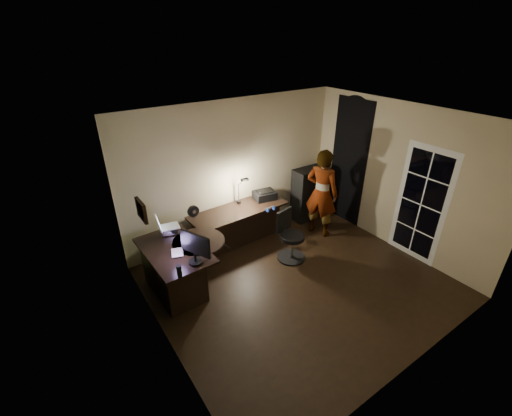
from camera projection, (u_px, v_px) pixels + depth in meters
floor at (299, 283)px, 5.72m from camera, size 4.50×4.00×0.01m
ceiling at (311, 121)px, 4.45m from camera, size 4.50×4.00×0.01m
wall_back at (234, 171)px, 6.55m from camera, size 4.50×0.01×2.70m
wall_front at (430, 286)px, 3.63m from camera, size 4.50×0.01×2.70m
wall_left at (158, 264)px, 3.96m from camera, size 0.01×4.00×2.70m
wall_right at (398, 178)px, 6.22m from camera, size 0.01×4.00×2.70m
green_wall_overlay at (159, 264)px, 3.97m from camera, size 0.00×4.00×2.70m
arched_doorway at (348, 163)px, 7.07m from camera, size 0.01×0.90×2.60m
french_door at (421, 205)px, 5.95m from camera, size 0.02×0.92×2.10m
framed_picture at (141, 210)px, 4.07m from camera, size 0.04×0.30×0.25m
desk_left at (177, 270)px, 5.41m from camera, size 0.88×1.38×0.78m
desk_right at (239, 226)px, 6.66m from camera, size 1.96×0.75×0.72m
cabinet at (310, 194)px, 7.44m from camera, size 0.78×0.40×1.15m
laptop_stand at (169, 230)px, 5.60m from camera, size 0.28×0.26×0.10m
laptop at (168, 221)px, 5.52m from camera, size 0.40×0.38×0.24m
monitor at (195, 252)px, 4.84m from camera, size 0.30×0.51×0.34m
mouse at (208, 256)px, 5.01m from camera, size 0.08×0.10×0.03m
phone at (202, 251)px, 5.16m from camera, size 0.10×0.14×0.01m
pen at (227, 246)px, 5.25m from camera, size 0.04×0.13×0.01m
speaker at (179, 271)px, 4.59m from camera, size 0.08×0.08×0.18m
notepad at (177, 253)px, 5.11m from camera, size 0.24×0.28×0.01m
desk_fan at (193, 214)px, 6.02m from camera, size 0.22×0.13×0.32m
headphones at (271, 209)px, 6.44m from camera, size 0.19×0.10×0.09m
printer at (265, 195)px, 6.85m from camera, size 0.47×0.40×0.19m
desk_lamp at (239, 189)px, 6.56m from camera, size 0.24×0.33×0.65m
office_chair at (292, 237)px, 6.12m from camera, size 0.62×0.62×0.93m
person at (322, 193)px, 6.71m from camera, size 0.63×0.75×1.79m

